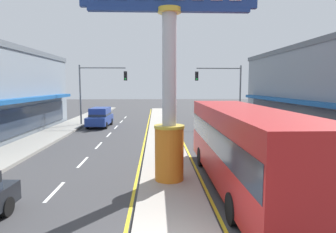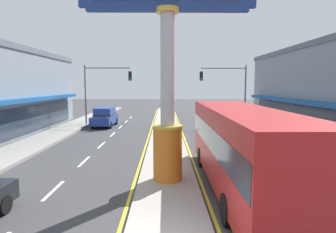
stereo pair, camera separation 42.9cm
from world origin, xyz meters
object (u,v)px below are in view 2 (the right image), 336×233
Objects in this scene: district_sign at (168,79)px; traffic_light_right_side at (229,84)px; traffic_light_left_side at (102,84)px; bus_near_left_lane at (241,144)px; suv_near_right_lane at (105,117)px.

district_sign reaches higher than traffic_light_right_side.
traffic_light_left_side is 21.02m from bus_near_left_lane.
bus_near_left_lane is (9.39, -18.66, -2.38)m from traffic_light_left_side.
district_sign is at bearing 162.86° from bus_near_left_lane.
traffic_light_left_side is (-6.49, 17.76, -0.18)m from district_sign.
traffic_light_right_side reaches higher than bus_near_left_lane.
traffic_light_left_side is at bearing 116.72° from bus_near_left_lane.
district_sign is 18.91m from traffic_light_left_side.
traffic_light_right_side is 1.33× the size of suv_near_right_lane.
district_sign is 3.97m from bus_near_left_lane.
district_sign is 19.17m from traffic_light_right_side.
district_sign is at bearing -109.79° from traffic_light_right_side.
bus_near_left_lane reaches higher than suv_near_right_lane.
suv_near_right_lane is at bearing 116.72° from bus_near_left_lane.
suv_near_right_lane is at bearing -63.20° from traffic_light_left_side.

